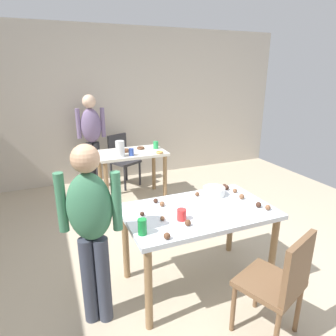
{
  "coord_description": "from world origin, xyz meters",
  "views": [
    {
      "loc": [
        -1.18,
        -2.01,
        1.89
      ],
      "look_at": [
        -0.03,
        0.76,
        0.9
      ],
      "focal_mm": 31.76,
      "sensor_mm": 36.0,
      "label": 1
    }
  ],
  "objects_px": {
    "mixing_bowl": "(214,191)",
    "pitcher_far": "(120,149)",
    "dining_table_near": "(198,220)",
    "chair_near_table": "(280,281)",
    "dining_table_far": "(131,160)",
    "person_girl_near": "(91,223)",
    "soda_can": "(142,227)",
    "person_adult_far": "(92,134)",
    "chair_far_table": "(122,157)"
  },
  "relations": [
    {
      "from": "soda_can",
      "to": "chair_near_table",
      "type": "bearing_deg",
      "value": -34.13
    },
    {
      "from": "soda_can",
      "to": "pitcher_far",
      "type": "xyz_separation_m",
      "value": [
        0.36,
        2.09,
        0.05
      ]
    },
    {
      "from": "dining_table_near",
      "to": "chair_near_table",
      "type": "bearing_deg",
      "value": -72.08
    },
    {
      "from": "person_adult_far",
      "to": "chair_far_table",
      "type": "bearing_deg",
      "value": -6.28
    },
    {
      "from": "person_girl_near",
      "to": "pitcher_far",
      "type": "height_order",
      "value": "person_girl_near"
    },
    {
      "from": "dining_table_near",
      "to": "pitcher_far",
      "type": "distance_m",
      "value": 1.91
    },
    {
      "from": "dining_table_far",
      "to": "mixing_bowl",
      "type": "distance_m",
      "value": 1.88
    },
    {
      "from": "mixing_bowl",
      "to": "chair_near_table",
      "type": "bearing_deg",
      "value": -92.27
    },
    {
      "from": "chair_near_table",
      "to": "pitcher_far",
      "type": "xyz_separation_m",
      "value": [
        -0.46,
        2.64,
        0.36
      ]
    },
    {
      "from": "chair_far_table",
      "to": "mixing_bowl",
      "type": "bearing_deg",
      "value": -83.64
    },
    {
      "from": "soda_can",
      "to": "chair_far_table",
      "type": "bearing_deg",
      "value": 78.84
    },
    {
      "from": "dining_table_far",
      "to": "chair_near_table",
      "type": "relative_size",
      "value": 1.14
    },
    {
      "from": "dining_table_near",
      "to": "soda_can",
      "type": "bearing_deg",
      "value": -160.62
    },
    {
      "from": "dining_table_far",
      "to": "pitcher_far",
      "type": "relative_size",
      "value": 4.51
    },
    {
      "from": "dining_table_near",
      "to": "mixing_bowl",
      "type": "distance_m",
      "value": 0.38
    },
    {
      "from": "dining_table_near",
      "to": "soda_can",
      "type": "xyz_separation_m",
      "value": [
        -0.57,
        -0.2,
        0.16
      ]
    },
    {
      "from": "mixing_bowl",
      "to": "pitcher_far",
      "type": "xyz_separation_m",
      "value": [
        -0.5,
        1.67,
        0.07
      ]
    },
    {
      "from": "chair_far_table",
      "to": "soda_can",
      "type": "relative_size",
      "value": 7.13
    },
    {
      "from": "chair_near_table",
      "to": "person_girl_near",
      "type": "relative_size",
      "value": 0.61
    },
    {
      "from": "mixing_bowl",
      "to": "pitcher_far",
      "type": "distance_m",
      "value": 1.74
    },
    {
      "from": "soda_can",
      "to": "person_girl_near",
      "type": "bearing_deg",
      "value": 161.26
    },
    {
      "from": "person_adult_far",
      "to": "soda_can",
      "type": "xyz_separation_m",
      "value": [
        -0.11,
        -2.98,
        -0.11
      ]
    },
    {
      "from": "chair_near_table",
      "to": "dining_table_near",
      "type": "bearing_deg",
      "value": 107.92
    },
    {
      "from": "pitcher_far",
      "to": "mixing_bowl",
      "type": "bearing_deg",
      "value": -73.38
    },
    {
      "from": "person_adult_far",
      "to": "dining_table_near",
      "type": "bearing_deg",
      "value": -80.62
    },
    {
      "from": "dining_table_near",
      "to": "person_adult_far",
      "type": "distance_m",
      "value": 2.83
    },
    {
      "from": "chair_far_table",
      "to": "person_adult_far",
      "type": "height_order",
      "value": "person_adult_far"
    },
    {
      "from": "person_girl_near",
      "to": "mixing_bowl",
      "type": "relative_size",
      "value": 6.84
    },
    {
      "from": "person_girl_near",
      "to": "mixing_bowl",
      "type": "height_order",
      "value": "person_girl_near"
    },
    {
      "from": "dining_table_near",
      "to": "person_girl_near",
      "type": "relative_size",
      "value": 0.89
    },
    {
      "from": "chair_far_table",
      "to": "person_girl_near",
      "type": "bearing_deg",
      "value": -108.16
    },
    {
      "from": "soda_can",
      "to": "pitcher_far",
      "type": "height_order",
      "value": "pitcher_far"
    },
    {
      "from": "dining_table_far",
      "to": "chair_far_table",
      "type": "distance_m",
      "value": 0.66
    },
    {
      "from": "soda_can",
      "to": "pitcher_far",
      "type": "bearing_deg",
      "value": 80.29
    },
    {
      "from": "dining_table_near",
      "to": "chair_near_table",
      "type": "height_order",
      "value": "chair_near_table"
    },
    {
      "from": "mixing_bowl",
      "to": "dining_table_near",
      "type": "bearing_deg",
      "value": -142.22
    },
    {
      "from": "person_girl_near",
      "to": "pitcher_far",
      "type": "xyz_separation_m",
      "value": [
        0.7,
        1.97,
        0.01
      ]
    },
    {
      "from": "dining_table_far",
      "to": "person_adult_far",
      "type": "relative_size",
      "value": 0.65
    },
    {
      "from": "chair_far_table",
      "to": "mixing_bowl",
      "type": "height_order",
      "value": "chair_far_table"
    },
    {
      "from": "chair_near_table",
      "to": "mixing_bowl",
      "type": "bearing_deg",
      "value": 87.73
    },
    {
      "from": "chair_far_table",
      "to": "person_adult_far",
      "type": "bearing_deg",
      "value": 173.72
    },
    {
      "from": "pitcher_far",
      "to": "chair_far_table",
      "type": "bearing_deg",
      "value": 75.29
    },
    {
      "from": "chair_near_table",
      "to": "mixing_bowl",
      "type": "height_order",
      "value": "chair_near_table"
    },
    {
      "from": "dining_table_far",
      "to": "soda_can",
      "type": "distance_m",
      "value": 2.35
    },
    {
      "from": "mixing_bowl",
      "to": "dining_table_far",
      "type": "bearing_deg",
      "value": 98.97
    },
    {
      "from": "dining_table_near",
      "to": "chair_near_table",
      "type": "distance_m",
      "value": 0.81
    },
    {
      "from": "dining_table_near",
      "to": "chair_far_table",
      "type": "bearing_deg",
      "value": 89.92
    },
    {
      "from": "dining_table_far",
      "to": "person_girl_near",
      "type": "distance_m",
      "value": 2.35
    },
    {
      "from": "chair_far_table",
      "to": "mixing_bowl",
      "type": "relative_size",
      "value": 4.15
    },
    {
      "from": "pitcher_far",
      "to": "chair_near_table",
      "type": "bearing_deg",
      "value": -80.14
    }
  ]
}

